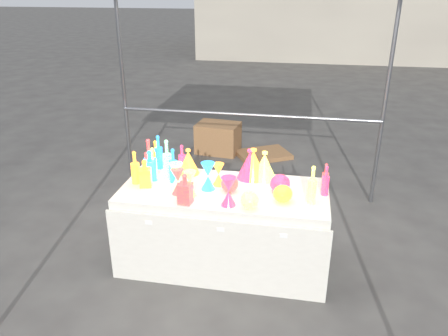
% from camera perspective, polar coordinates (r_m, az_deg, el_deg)
% --- Properties ---
extents(ground, '(80.00, 80.00, 0.00)m').
position_cam_1_polar(ground, '(4.19, 0.00, -12.03)').
color(ground, '#625F5B').
rests_on(ground, ground).
extents(display_table, '(1.84, 0.83, 0.75)m').
position_cam_1_polar(display_table, '(3.98, -0.02, -7.70)').
color(display_table, white).
rests_on(display_table, ground).
extents(cardboard_box_closed, '(0.67, 0.53, 0.45)m').
position_cam_1_polar(cardboard_box_closed, '(6.65, -0.77, 3.96)').
color(cardboard_box_closed, '#9D6F47').
rests_on(cardboard_box_closed, ground).
extents(cardboard_box_flat, '(0.91, 0.82, 0.06)m').
position_cam_1_polar(cardboard_box_flat, '(6.56, 5.18, 1.77)').
color(cardboard_box_flat, '#9D6F47').
rests_on(cardboard_box_flat, ground).
extents(bottle_0, '(0.09, 0.09, 0.28)m').
position_cam_1_polar(bottle_0, '(4.24, -8.91, 1.78)').
color(bottle_0, red).
rests_on(bottle_0, display_table).
extents(bottle_1, '(0.09, 0.09, 0.33)m').
position_cam_1_polar(bottle_1, '(4.22, -8.54, 2.10)').
color(bottle_1, '#167A29').
rests_on(bottle_1, display_table).
extents(bottle_2, '(0.10, 0.10, 0.37)m').
position_cam_1_polar(bottle_2, '(4.03, -9.75, 1.27)').
color(bottle_2, orange).
rests_on(bottle_2, display_table).
extents(bottle_3, '(0.07, 0.07, 0.27)m').
position_cam_1_polar(bottle_3, '(4.12, -5.50, 1.25)').
color(bottle_3, '#1E36B4').
rests_on(bottle_3, display_table).
extents(bottle_4, '(0.09, 0.09, 0.30)m').
position_cam_1_polar(bottle_4, '(4.01, -9.26, 0.64)').
color(bottle_4, '#16748C').
rests_on(bottle_4, display_table).
extents(bottle_5, '(0.10, 0.10, 0.38)m').
position_cam_1_polar(bottle_5, '(3.97, -7.44, 1.12)').
color(bottle_5, '#D52A97').
rests_on(bottle_5, display_table).
extents(bottle_6, '(0.09, 0.09, 0.30)m').
position_cam_1_polar(bottle_6, '(3.94, -11.53, 0.08)').
color(bottle_6, red).
rests_on(bottle_6, display_table).
extents(bottle_7, '(0.08, 0.08, 0.32)m').
position_cam_1_polar(bottle_7, '(3.91, -6.64, 0.34)').
color(bottle_7, '#167A29').
rests_on(bottle_7, display_table).
extents(decanter_0, '(0.12, 0.12, 0.25)m').
position_cam_1_polar(decanter_0, '(3.87, -10.27, -0.66)').
color(decanter_0, red).
rests_on(decanter_0, display_table).
extents(decanter_1, '(0.12, 0.12, 0.26)m').
position_cam_1_polar(decanter_1, '(3.53, -5.11, -2.68)').
color(decanter_1, orange).
rests_on(decanter_1, display_table).
extents(decanter_2, '(0.14, 0.14, 0.28)m').
position_cam_1_polar(decanter_2, '(4.00, -9.64, 0.40)').
color(decanter_2, '#167A29').
rests_on(decanter_2, display_table).
extents(hourglass_0, '(0.14, 0.14, 0.22)m').
position_cam_1_polar(hourglass_0, '(3.70, -6.03, -1.77)').
color(hourglass_0, orange).
rests_on(hourglass_0, display_table).
extents(hourglass_1, '(0.15, 0.15, 0.24)m').
position_cam_1_polar(hourglass_1, '(3.49, 0.59, -3.07)').
color(hourglass_1, '#1E36B4').
rests_on(hourglass_1, display_table).
extents(hourglass_2, '(0.14, 0.14, 0.22)m').
position_cam_1_polar(hourglass_2, '(3.67, -4.43, -2.01)').
color(hourglass_2, '#16748C').
rests_on(hourglass_2, display_table).
extents(hourglass_3, '(0.15, 0.15, 0.25)m').
position_cam_1_polar(hourglass_3, '(3.77, -6.25, -1.13)').
color(hourglass_3, '#D52A97').
rests_on(hourglass_3, display_table).
extents(hourglass_4, '(0.13, 0.13, 0.20)m').
position_cam_1_polar(hourglass_4, '(3.84, -0.73, -0.85)').
color(hourglass_4, red).
rests_on(hourglass_4, display_table).
extents(hourglass_5, '(0.14, 0.14, 0.25)m').
position_cam_1_polar(hourglass_5, '(3.76, -2.10, -1.07)').
color(hourglass_5, '#167A29').
rests_on(hourglass_5, display_table).
extents(globe_0, '(0.20, 0.20, 0.13)m').
position_cam_1_polar(globe_0, '(3.60, 7.68, -3.47)').
color(globe_0, red).
rests_on(globe_0, display_table).
extents(globe_1, '(0.18, 0.18, 0.12)m').
position_cam_1_polar(globe_1, '(3.48, 3.39, -4.38)').
color(globe_1, '#16748C').
rests_on(globe_1, display_table).
extents(globe_2, '(0.19, 0.19, 0.12)m').
position_cam_1_polar(globe_2, '(3.75, 0.73, -2.19)').
color(globe_2, orange).
rests_on(globe_2, display_table).
extents(globe_3, '(0.21, 0.21, 0.14)m').
position_cam_1_polar(globe_3, '(3.76, 7.31, -2.13)').
color(globe_3, '#1E36B4').
rests_on(globe_3, display_table).
extents(lampshade_0, '(0.27, 0.27, 0.24)m').
position_cam_1_polar(lampshade_0, '(4.09, -4.66, 0.88)').
color(lampshade_0, '#DEFF35').
rests_on(lampshade_0, display_table).
extents(lampshade_1, '(0.32, 0.32, 0.29)m').
position_cam_1_polar(lampshade_1, '(3.97, 3.84, 0.58)').
color(lampshade_1, '#DEFF35').
rests_on(lampshade_1, display_table).
extents(lampshade_2, '(0.30, 0.30, 0.28)m').
position_cam_1_polar(lampshade_2, '(3.97, 3.40, 0.55)').
color(lampshade_2, '#1E36B4').
rests_on(lampshade_2, display_table).
extents(lampshade_3, '(0.30, 0.30, 0.27)m').
position_cam_1_polar(lampshade_3, '(3.97, 5.30, 0.34)').
color(lampshade_3, '#16748C').
rests_on(lampshade_3, display_table).
extents(bottle_9, '(0.07, 0.07, 0.25)m').
position_cam_1_polar(bottle_9, '(3.84, 13.09, -1.14)').
color(bottle_9, orange).
rests_on(bottle_9, display_table).
extents(bottle_10, '(0.08, 0.08, 0.27)m').
position_cam_1_polar(bottle_10, '(3.75, 13.14, -1.60)').
color(bottle_10, '#1E36B4').
rests_on(bottle_10, display_table).
extents(bottle_11, '(0.09, 0.09, 0.33)m').
position_cam_1_polar(bottle_11, '(3.57, 11.45, -2.16)').
color(bottle_11, '#16748C').
rests_on(bottle_11, display_table).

